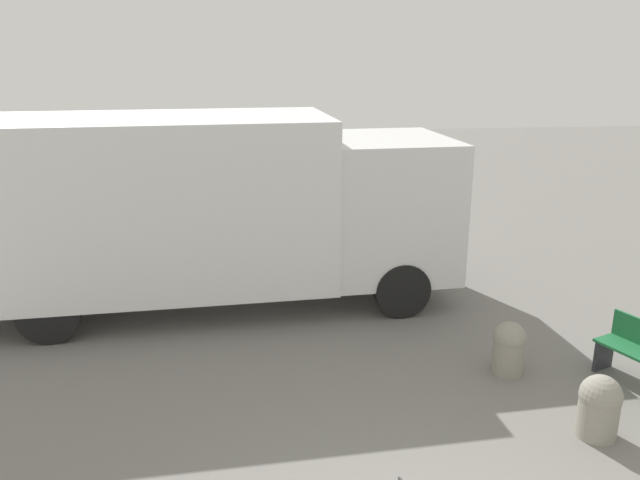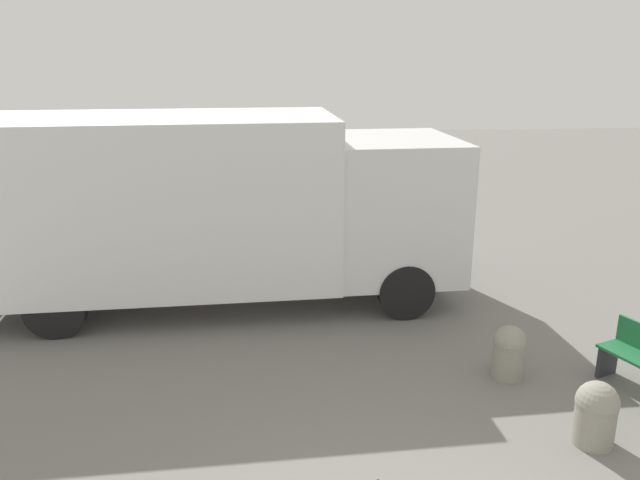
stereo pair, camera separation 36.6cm
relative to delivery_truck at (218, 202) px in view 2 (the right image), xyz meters
name	(u,v)px [view 2 (the right image)]	position (x,y,z in m)	size (l,w,h in m)	color
delivery_truck	(218,202)	(0.00, 0.00, 0.00)	(7.82, 2.87, 3.14)	white
bollard_near_bench	(596,413)	(4.29, -4.48, -1.34)	(0.46, 0.46, 0.73)	gray
bollard_far_bench	(509,351)	(3.91, -2.98, -1.35)	(0.43, 0.43, 0.72)	gray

